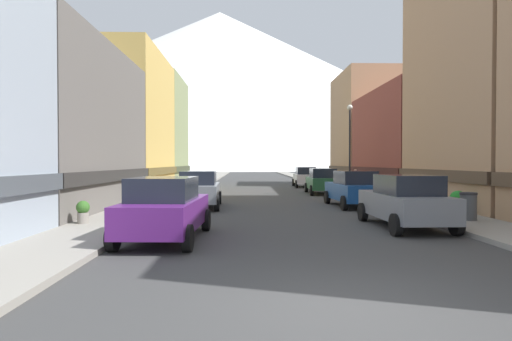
{
  "coord_description": "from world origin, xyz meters",
  "views": [
    {
      "loc": [
        -1.53,
        -6.24,
        2.19
      ],
      "look_at": [
        -0.53,
        35.82,
        1.4
      ],
      "focal_mm": 30.06,
      "sensor_mm": 36.0,
      "label": 1
    }
  ],
  "objects_px": {
    "potted_plant_1": "(458,201)",
    "potted_plant_0": "(83,211)",
    "car_right_0": "(405,201)",
    "car_left_0": "(165,208)",
    "potted_plant_2": "(152,190)",
    "car_right_3": "(305,177)",
    "car_right_2": "(322,181)",
    "pedestrian_0": "(355,181)",
    "car_right_1": "(354,189)",
    "streetlamp_right": "(350,135)",
    "car_left_1": "(199,189)",
    "trash_bin_right": "(468,206)"
  },
  "relations": [
    {
      "from": "car_left_0",
      "to": "potted_plant_0",
      "type": "relative_size",
      "value": 5.91
    },
    {
      "from": "car_left_1",
      "to": "car_right_0",
      "type": "relative_size",
      "value": 1.0
    },
    {
      "from": "car_right_1",
      "to": "trash_bin_right",
      "type": "bearing_deg",
      "value": -67.17
    },
    {
      "from": "trash_bin_right",
      "to": "pedestrian_0",
      "type": "distance_m",
      "value": 15.24
    },
    {
      "from": "car_right_2",
      "to": "streetlamp_right",
      "type": "xyz_separation_m",
      "value": [
        1.55,
        -1.51,
        3.09
      ]
    },
    {
      "from": "potted_plant_1",
      "to": "car_left_0",
      "type": "bearing_deg",
      "value": -155.65
    },
    {
      "from": "car_right_0",
      "to": "car_right_3",
      "type": "distance_m",
      "value": 23.97
    },
    {
      "from": "car_right_3",
      "to": "car_right_1",
      "type": "bearing_deg",
      "value": -89.98
    },
    {
      "from": "car_right_0",
      "to": "streetlamp_right",
      "type": "relative_size",
      "value": 0.76
    },
    {
      "from": "car_right_2",
      "to": "trash_bin_right",
      "type": "xyz_separation_m",
      "value": [
        2.55,
        -14.75,
        -0.26
      ]
    },
    {
      "from": "car_right_2",
      "to": "potted_plant_0",
      "type": "height_order",
      "value": "car_right_2"
    },
    {
      "from": "potted_plant_2",
      "to": "car_right_0",
      "type": "bearing_deg",
      "value": -44.89
    },
    {
      "from": "potted_plant_2",
      "to": "streetlamp_right",
      "type": "relative_size",
      "value": 0.15
    },
    {
      "from": "car_left_0",
      "to": "car_right_0",
      "type": "height_order",
      "value": "same"
    },
    {
      "from": "car_right_2",
      "to": "pedestrian_0",
      "type": "height_order",
      "value": "car_right_2"
    },
    {
      "from": "pedestrian_0",
      "to": "car_right_1",
      "type": "bearing_deg",
      "value": -104.91
    },
    {
      "from": "car_right_1",
      "to": "trash_bin_right",
      "type": "xyz_separation_m",
      "value": [
        2.55,
        -6.05,
        -0.26
      ]
    },
    {
      "from": "potted_plant_1",
      "to": "pedestrian_0",
      "type": "distance_m",
      "value": 13.24
    },
    {
      "from": "trash_bin_right",
      "to": "potted_plant_1",
      "type": "height_order",
      "value": "trash_bin_right"
    },
    {
      "from": "car_right_0",
      "to": "potted_plant_1",
      "type": "bearing_deg",
      "value": 41.19
    },
    {
      "from": "car_right_0",
      "to": "potted_plant_0",
      "type": "distance_m",
      "value": 10.81
    },
    {
      "from": "pedestrian_0",
      "to": "car_left_1",
      "type": "bearing_deg",
      "value": -136.76
    },
    {
      "from": "car_left_1",
      "to": "trash_bin_right",
      "type": "distance_m",
      "value": 11.69
    },
    {
      "from": "car_left_0",
      "to": "car_right_1",
      "type": "height_order",
      "value": "same"
    },
    {
      "from": "car_right_0",
      "to": "car_right_1",
      "type": "relative_size",
      "value": 0.99
    },
    {
      "from": "car_right_2",
      "to": "trash_bin_right",
      "type": "distance_m",
      "value": 14.97
    },
    {
      "from": "car_left_0",
      "to": "car_right_2",
      "type": "distance_m",
      "value": 19.18
    },
    {
      "from": "car_left_0",
      "to": "car_right_0",
      "type": "distance_m",
      "value": 7.89
    },
    {
      "from": "potted_plant_0",
      "to": "potted_plant_2",
      "type": "xyz_separation_m",
      "value": [
        0.0,
        10.47,
        0.04
      ]
    },
    {
      "from": "car_right_0",
      "to": "potted_plant_2",
      "type": "height_order",
      "value": "car_right_0"
    },
    {
      "from": "potted_plant_1",
      "to": "streetlamp_right",
      "type": "relative_size",
      "value": 0.15
    },
    {
      "from": "potted_plant_0",
      "to": "streetlamp_right",
      "type": "bearing_deg",
      "value": 47.99
    },
    {
      "from": "car_right_3",
      "to": "streetlamp_right",
      "type": "bearing_deg",
      "value": -81.15
    },
    {
      "from": "potted_plant_2",
      "to": "pedestrian_0",
      "type": "distance_m",
      "value": 14.26
    },
    {
      "from": "streetlamp_right",
      "to": "car_right_0",
      "type": "bearing_deg",
      "value": -96.31
    },
    {
      "from": "potted_plant_1",
      "to": "potted_plant_0",
      "type": "bearing_deg",
      "value": -169.86
    },
    {
      "from": "car_right_1",
      "to": "streetlamp_right",
      "type": "distance_m",
      "value": 7.97
    },
    {
      "from": "car_left_1",
      "to": "streetlamp_right",
      "type": "relative_size",
      "value": 0.76
    },
    {
      "from": "car_left_0",
      "to": "potted_plant_0",
      "type": "bearing_deg",
      "value": 143.28
    },
    {
      "from": "car_right_1",
      "to": "potted_plant_1",
      "type": "height_order",
      "value": "car_right_1"
    },
    {
      "from": "car_right_1",
      "to": "potted_plant_0",
      "type": "height_order",
      "value": "car_right_1"
    },
    {
      "from": "potted_plant_0",
      "to": "streetlamp_right",
      "type": "relative_size",
      "value": 0.13
    },
    {
      "from": "potted_plant_0",
      "to": "streetlamp_right",
      "type": "distance_m",
      "value": 18.77
    },
    {
      "from": "car_left_1",
      "to": "streetlamp_right",
      "type": "height_order",
      "value": "streetlamp_right"
    },
    {
      "from": "potted_plant_2",
      "to": "pedestrian_0",
      "type": "relative_size",
      "value": 0.55
    },
    {
      "from": "potted_plant_1",
      "to": "car_right_1",
      "type": "bearing_deg",
      "value": 128.46
    },
    {
      "from": "car_left_0",
      "to": "potted_plant_1",
      "type": "height_order",
      "value": "car_left_0"
    },
    {
      "from": "car_right_3",
      "to": "car_right_2",
      "type": "bearing_deg",
      "value": -90.0
    },
    {
      "from": "potted_plant_2",
      "to": "car_right_3",
      "type": "bearing_deg",
      "value": 50.74
    },
    {
      "from": "potted_plant_1",
      "to": "pedestrian_0",
      "type": "height_order",
      "value": "pedestrian_0"
    }
  ]
}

